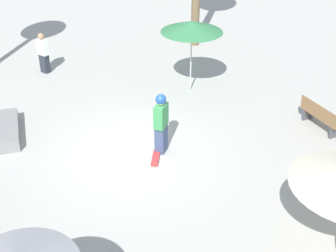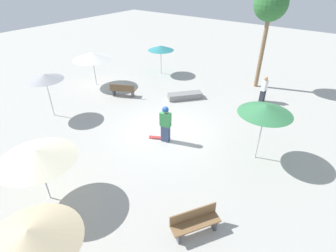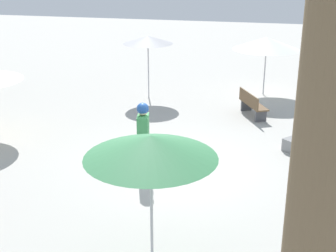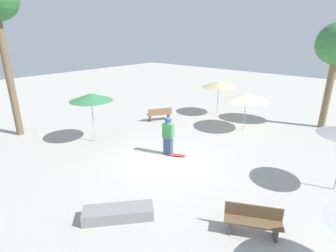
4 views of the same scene
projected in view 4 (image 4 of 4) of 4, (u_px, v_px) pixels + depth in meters
ground_plane at (167, 162)px, 11.70m from camera, size 60.00×60.00×0.00m
skater_main at (168, 135)px, 12.12m from camera, size 0.54×0.37×1.86m
skateboard at (177, 155)px, 12.23m from camera, size 0.80×0.55×0.07m
concrete_ledge at (118, 213)px, 8.09m from camera, size 1.89×2.05×0.37m
bench_near at (159, 114)px, 17.14m from camera, size 1.22×1.59×0.85m
bench_far at (253, 221)px, 7.41m from camera, size 1.62×1.13×0.85m
shade_umbrella_tan at (219, 84)px, 17.91m from camera, size 2.31×2.31×2.37m
shade_umbrella_cream at (246, 97)px, 14.93m from camera, size 2.60×2.60×2.19m
shade_umbrella_green at (91, 97)px, 13.14m from camera, size 2.17×2.17×2.60m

